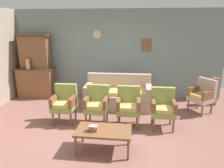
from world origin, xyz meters
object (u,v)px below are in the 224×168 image
Objects in this scene: coffee_table at (104,132)px; book_stack_on_table at (93,128)px; floor_vase_by_wall at (214,91)px; armchair_near_cabinet at (64,102)px; armchair_by_doorway at (97,103)px; side_cabinet at (37,82)px; wingback_chair_by_fireplace at (202,94)px; armchair_row_middle at (128,105)px; floral_couch at (118,96)px; vase_on_cabinet at (28,64)px; armchair_near_couch_end at (163,107)px.

book_stack_on_table is at bearing -159.64° from coffee_table.
floor_vase_by_wall is (2.96, 2.74, -0.08)m from book_stack_on_table.
armchair_near_cabinet is 1.00× the size of armchair_by_doorway.
wingback_chair_by_fireplace is (4.88, -0.74, 0.03)m from side_cabinet.
armchair_by_doorway reaches higher than book_stack_on_table.
armchair_row_middle is (0.73, -0.01, 0.00)m from armchair_by_doorway.
book_stack_on_table is at bearing -96.42° from floral_couch.
vase_on_cabinet is 0.35× the size of armchair_row_middle.
coffee_table is (2.73, -2.60, -0.71)m from vase_on_cabinet.
floral_couch is 1.14m from armchair_row_middle.
book_stack_on_table is at bearing -140.06° from armchair_near_couch_end.
coffee_table is (2.60, -2.77, -0.09)m from side_cabinet.
floral_couch is at bearing -8.97° from vase_on_cabinet.
floral_couch is 2.16m from coffee_table.
floral_couch is at bearing 176.82° from wingback_chair_by_fireplace.
armchair_row_middle is at bearing -25.87° from vase_on_cabinet.
armchair_by_doorway reaches higher than coffee_table.
armchair_by_doorway is 1.00× the size of armchair_row_middle.
wingback_chair_by_fireplace is 1.13× the size of floor_vase_by_wall.
vase_on_cabinet is 5.56m from floor_vase_by_wall.
floor_vase_by_wall is at bearing 10.80° from floral_couch.
side_cabinet reaches higher than book_stack_on_table.
vase_on_cabinet is 3.84m from coffee_table.
armchair_row_middle is 1.00× the size of wingback_chair_by_fireplace.
floral_couch and armchair_by_doorway have the same top height.
floral_couch and wingback_chair_by_fireplace have the same top height.
armchair_near_cabinet is at bearing -43.02° from vase_on_cabinet.
floral_couch is at bearing -12.97° from side_cabinet.
book_stack_on_table is at bearing -116.68° from armchair_row_middle.
armchair_row_middle reaches higher than floor_vase_by_wall.
wingback_chair_by_fireplace is at bearing 26.95° from armchair_row_middle.
floral_couch reaches higher than book_stack_on_table.
vase_on_cabinet is at bearing 171.03° from floral_couch.
armchair_by_doorway is at bearing 179.37° from armchair_row_middle.
side_cabinet is 1.28× the size of armchair_near_cabinet.
book_stack_on_table is 4.03m from floor_vase_by_wall.
wingback_chair_by_fireplace is at bearing -8.61° from side_cabinet.
armchair_by_doorway is (2.41, -1.51, -0.59)m from vase_on_cabinet.
side_cabinet is 4.14m from armchair_near_couch_end.
wingback_chair_by_fireplace is at bearing 15.89° from armchair_near_cabinet.
armchair_by_doorway is at bearing -152.97° from floor_vase_by_wall.
book_stack_on_table is at bearing -46.21° from vase_on_cabinet.
armchair_by_doorway is 5.32× the size of book_stack_on_table.
armchair_near_cabinet is (-1.17, -1.08, 0.17)m from floral_couch.
vase_on_cabinet reaches higher than coffee_table.
armchair_near_cabinet is 0.90× the size of coffee_table.
book_stack_on_table is 0.21× the size of floor_vase_by_wall.
vase_on_cabinet reaches higher than armchair_near_couch_end.
armchair_by_doorway is 1.00× the size of armchair_near_couch_end.
armchair_row_middle is (1.50, 0.01, 0.00)m from armchair_near_cabinet.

